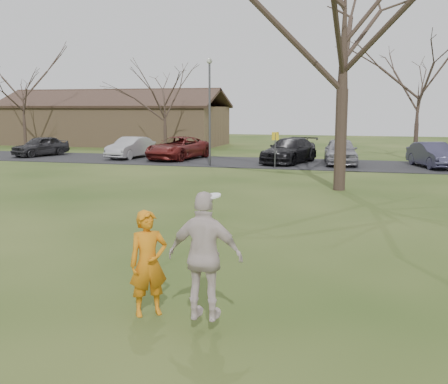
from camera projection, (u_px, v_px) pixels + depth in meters
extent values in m
plane|color=#1E380F|center=(160.00, 317.00, 8.97)|extent=(120.00, 120.00, 0.00)
cube|color=black|center=(316.00, 164.00, 32.77)|extent=(62.00, 6.50, 0.04)
imported|color=#CB7110|center=(148.00, 263.00, 8.95)|extent=(0.78, 0.73, 1.78)
imported|color=#28272A|center=(40.00, 146.00, 38.01)|extent=(2.91, 4.45, 1.41)
imported|color=#A1A0A6|center=(131.00, 148.00, 36.47)|extent=(2.01, 4.45, 1.42)
imported|color=#5E1716|center=(178.00, 148.00, 35.62)|extent=(3.39, 5.71, 1.49)
imported|color=black|center=(289.00, 150.00, 33.29)|extent=(3.38, 5.63, 1.53)
imported|color=gray|center=(341.00, 151.00, 32.45)|extent=(2.39, 4.82, 1.58)
imported|color=#32314A|center=(433.00, 155.00, 30.80)|extent=(2.81, 4.59, 1.43)
imported|color=beige|center=(205.00, 256.00, 8.16)|extent=(1.17, 0.49, 1.99)
cylinder|color=white|center=(212.00, 196.00, 8.10)|extent=(0.27, 0.27, 0.09)
cube|color=#8C6D4C|center=(115.00, 126.00, 50.15)|extent=(20.00, 8.00, 3.50)
cube|color=#33231C|center=(103.00, 98.00, 47.81)|extent=(20.60, 4.40, 1.78)
cube|color=#33231C|center=(124.00, 99.00, 51.71)|extent=(20.60, 4.40, 1.78)
cube|color=#38281E|center=(114.00, 91.00, 49.65)|extent=(20.60, 0.45, 0.20)
cylinder|color=#47474C|center=(210.00, 115.00, 31.51)|extent=(0.12, 0.12, 6.00)
sphere|color=beige|center=(209.00, 61.00, 31.02)|extent=(0.34, 0.34, 0.34)
cylinder|color=#47474C|center=(275.00, 151.00, 30.29)|extent=(0.06, 0.06, 2.00)
cube|color=yellow|center=(275.00, 136.00, 30.15)|extent=(0.35, 0.35, 0.45)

